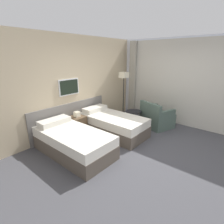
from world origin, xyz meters
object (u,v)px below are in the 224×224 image
object	(u,v)px
bed_near_door	(73,142)
side_table	(133,115)
floor_lamp	(124,80)
nightstand	(78,125)
armchair	(156,118)
bed_near_window	(112,124)

from	to	relation	value
bed_near_door	side_table	world-z (taller)	bed_near_door
bed_near_door	side_table	xyz separation A→B (m)	(2.24, -0.16, 0.08)
floor_lamp	nightstand	bearing A→B (deg)	175.01
armchair	side_table	bearing A→B (deg)	57.37
floor_lamp	armchair	world-z (taller)	floor_lamp
bed_near_door	bed_near_window	distance (m)	1.40
bed_near_door	floor_lamp	bearing A→B (deg)	11.35
bed_near_door	side_table	distance (m)	2.25
nightstand	armchair	size ratio (longest dim) A/B	0.66
bed_near_window	armchair	xyz separation A→B (m)	(1.29, -0.73, -0.00)
floor_lamp	armchair	distance (m)	1.67
armchair	bed_near_window	bearing A→B (deg)	79.49
bed_near_window	nightstand	xyz separation A→B (m)	(-0.70, 0.69, 0.00)
bed_near_door	armchair	xyz separation A→B (m)	(2.69, -0.73, -0.00)
bed_near_window	armchair	bearing A→B (deg)	-29.42
nightstand	floor_lamp	bearing A→B (deg)	-4.99
floor_lamp	bed_near_door	bearing A→B (deg)	-168.65
side_table	bed_near_window	bearing A→B (deg)	169.31
bed_near_door	floor_lamp	world-z (taller)	floor_lamp
side_table	armchair	distance (m)	0.73
floor_lamp	side_table	world-z (taller)	floor_lamp
bed_near_door	bed_near_window	xyz separation A→B (m)	(1.40, 0.00, 0.00)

